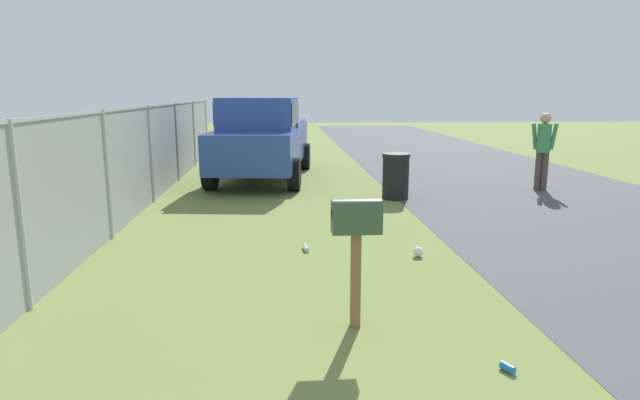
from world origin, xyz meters
TOP-DOWN VIEW (x-y plane):
  - mailbox at (5.23, -0.22)m, footprint 0.22×0.46m
  - pickup_truck at (14.17, 0.95)m, footprint 5.52×2.68m
  - trash_bin at (11.41, -1.94)m, footprint 0.58×0.58m
  - pedestrian at (12.14, -5.47)m, footprint 0.30×0.53m
  - fence_section at (10.05, 3.11)m, footprint 19.48×0.07m
  - litter_bottle_midfield_a at (7.78, 0.14)m, footprint 0.23×0.09m
  - litter_bag_far_scatter at (7.36, -1.39)m, footprint 0.14×0.14m
  - litter_can_midfield_b at (4.29, -1.33)m, footprint 0.14×0.11m

SIDE VIEW (x-z plane):
  - litter_can_midfield_b at x=4.29m, z-range 0.00..0.07m
  - litter_bottle_midfield_a at x=7.78m, z-range 0.00..0.07m
  - litter_bag_far_scatter at x=7.36m, z-range 0.00..0.14m
  - trash_bin at x=11.41m, z-range 0.00..0.97m
  - mailbox at x=5.23m, z-range 0.37..1.62m
  - pedestrian at x=12.14m, z-range 0.15..1.91m
  - fence_section at x=10.05m, z-range 0.07..2.04m
  - pickup_truck at x=14.17m, z-range 0.06..2.15m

